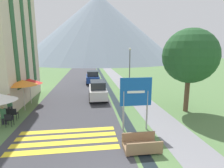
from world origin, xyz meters
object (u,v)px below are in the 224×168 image
at_px(cafe_umbrella_rear_red, 29,81).
at_px(tree_by_path, 190,56).
at_px(parked_car_near, 98,90).
at_px(cafe_chair_near_left, 14,113).
at_px(cafe_chair_near_right, 7,113).
at_px(footbridge, 141,145).
at_px(streetlamp, 130,65).
at_px(person_standing_terrace, 10,104).
at_px(road_sign, 136,96).
at_px(cafe_umbrella_middle_orange, 22,83).
at_px(person_seated_far, 3,114).
at_px(cafe_chair_nearest, 9,119).
at_px(parked_car_far, 93,77).

xyz_separation_m(cafe_umbrella_rear_red, tree_by_path, (12.69, -3.70, 2.25)).
relative_size(parked_car_near, cafe_chair_near_left, 4.80).
bearing_deg(cafe_chair_near_left, tree_by_path, 25.61).
bearing_deg(cafe_chair_near_right, footbridge, -7.94).
height_order(cafe_chair_near_left, streetlamp, streetlamp).
bearing_deg(person_standing_terrace, cafe_umbrella_rear_red, 84.71).
relative_size(footbridge, parked_car_near, 0.42).
xyz_separation_m(road_sign, tree_by_path, (4.82, 2.72, 2.20)).
xyz_separation_m(cafe_chair_near_right, tree_by_path, (13.10, 0.07, 3.77)).
bearing_deg(tree_by_path, cafe_umbrella_middle_orange, 171.78).
relative_size(person_seated_far, streetlamp, 0.25).
xyz_separation_m(cafe_chair_near_right, cafe_chair_near_left, (0.51, -0.14, 0.00)).
distance_m(cafe_umbrella_rear_red, person_standing_terrace, 3.59).
bearing_deg(person_standing_terrace, parked_car_near, 32.88).
height_order(cafe_umbrella_middle_orange, streetlamp, streetlamp).
height_order(cafe_chair_near_left, cafe_umbrella_middle_orange, cafe_umbrella_middle_orange).
height_order(cafe_chair_near_right, cafe_umbrella_middle_orange, cafe_umbrella_middle_orange).
distance_m(cafe_chair_near_left, streetlamp, 13.27).
bearing_deg(road_sign, cafe_umbrella_rear_red, 140.77).
height_order(road_sign, cafe_chair_nearest, road_sign).
distance_m(cafe_chair_near_right, person_seated_far, 0.80).
bearing_deg(cafe_chair_near_left, person_standing_terrace, 155.52).
bearing_deg(person_seated_far, tree_by_path, 3.68).
bearing_deg(cafe_chair_nearest, footbridge, -18.93).
distance_m(parked_car_near, person_seated_far, 8.17).
xyz_separation_m(parked_car_far, cafe_umbrella_rear_red, (-5.75, -9.15, 1.13)).
distance_m(cafe_umbrella_rear_red, tree_by_path, 13.41).
relative_size(road_sign, person_seated_far, 2.50).
distance_m(footbridge, tree_by_path, 8.10).
bearing_deg(cafe_umbrella_rear_red, road_sign, -39.23).
relative_size(parked_car_near, cafe_umbrella_middle_orange, 1.66).
bearing_deg(tree_by_path, footbridge, -136.34).
distance_m(footbridge, parked_car_far, 17.81).
height_order(road_sign, footbridge, road_sign).
bearing_deg(cafe_umbrella_middle_orange, cafe_chair_near_right, -105.03).
relative_size(road_sign, person_standing_terrace, 1.81).
height_order(parked_car_near, parked_car_far, same).
height_order(cafe_chair_near_left, cafe_umbrella_rear_red, cafe_umbrella_rear_red).
distance_m(cafe_chair_near_right, cafe_umbrella_middle_orange, 2.61).
bearing_deg(person_seated_far, road_sign, -13.05).
bearing_deg(tree_by_path, parked_car_near, 146.80).
relative_size(person_seated_far, tree_by_path, 0.20).
height_order(road_sign, parked_car_far, road_sign).
distance_m(road_sign, cafe_chair_nearest, 7.97).
height_order(cafe_chair_nearest, tree_by_path, tree_by_path).
distance_m(cafe_umbrella_rear_red, person_seated_far, 4.74).
bearing_deg(cafe_chair_near_left, footbridge, -6.97).
height_order(parked_car_far, cafe_chair_near_left, parked_car_far).
relative_size(cafe_umbrella_middle_orange, tree_by_path, 0.39).
bearing_deg(parked_car_near, cafe_umbrella_rear_red, -173.70).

